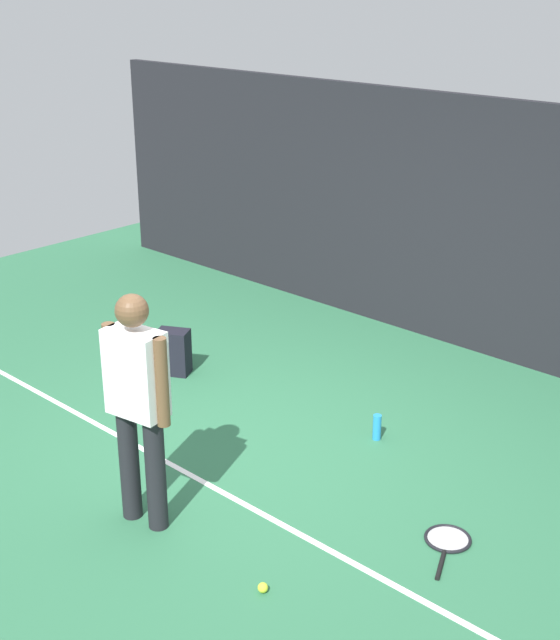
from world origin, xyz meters
TOP-DOWN VIEW (x-y plane):
  - ground_plane at (0.00, 0.00)m, footprint 12.00×12.00m
  - back_fence at (0.00, 3.00)m, footprint 10.00×0.10m
  - court_line at (0.00, -0.59)m, footprint 9.00×0.05m
  - tennis_player at (0.19, -1.21)m, footprint 0.52×0.28m
  - tennis_racket at (1.90, 0.02)m, footprint 0.43×0.63m
  - backpack at (-1.52, 0.55)m, footprint 0.36×0.37m
  - tennis_ball_near_player at (1.33, -1.20)m, footprint 0.07×0.07m
  - water_bottle at (0.69, 0.83)m, footprint 0.07×0.07m

SIDE VIEW (x-z plane):
  - ground_plane at x=0.00m, z-range 0.00..0.00m
  - court_line at x=0.00m, z-range 0.00..0.00m
  - tennis_racket at x=1.90m, z-range 0.00..0.03m
  - tennis_ball_near_player at x=1.33m, z-range 0.00..0.07m
  - water_bottle at x=0.69m, z-range 0.00..0.22m
  - backpack at x=-1.52m, z-range -0.01..0.43m
  - tennis_player at x=0.19m, z-range 0.12..1.82m
  - back_fence at x=0.00m, z-range 0.00..2.52m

